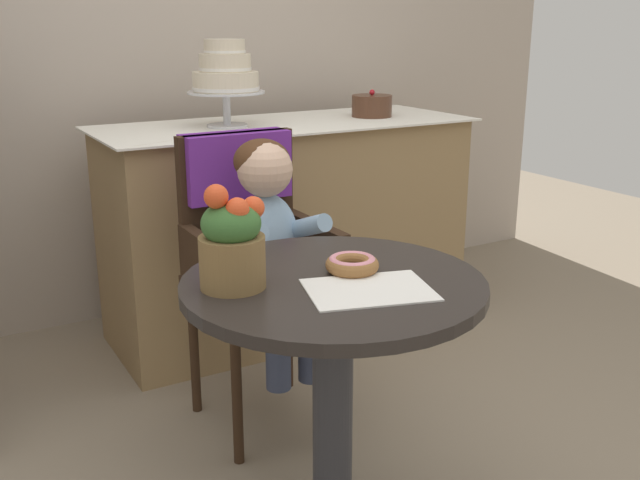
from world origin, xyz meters
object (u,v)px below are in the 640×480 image
Objects in this scene: round_layer_cake at (372,106)px; wicker_chair at (249,232)px; cafe_table at (333,361)px; tiered_cake_stand at (225,74)px; seated_child at (270,232)px; donut_front at (352,264)px; flower_vase at (232,242)px.

wicker_chair is at bearing -146.33° from round_layer_cake.
wicker_chair is at bearing 81.35° from cafe_table.
tiered_cake_stand is at bearing 178.54° from round_layer_cake.
cafe_table is at bearing -101.01° from seated_child.
tiered_cake_stand is (0.22, 1.28, 0.36)m from donut_front.
cafe_table is at bearing -102.55° from tiered_cake_stand.
round_layer_cake is at bearing 45.70° from flower_vase.
wicker_chair is 0.75m from flower_vase.
wicker_chair is at bearing 86.41° from donut_front.
seated_child is 0.54m from donut_front.
tiered_cake_stand is at bearing 76.30° from seated_child.
wicker_chair is 1.31× the size of seated_child.
tiered_cake_stand is (0.18, 0.58, 0.46)m from wicker_chair.
tiered_cake_stand reaches higher than round_layer_cake.
cafe_table is 1.66m from round_layer_cake.
flower_vase is 1.36m from tiered_cake_stand.
flower_vase reaches higher than cafe_table.
wicker_chair is at bearing -107.16° from tiered_cake_stand.
seated_child is 4.17× the size of round_layer_cake.
tiered_cake_stand is (0.29, 1.30, 0.59)m from cafe_table.
wicker_chair is at bearing 90.00° from seated_child.
cafe_table is 0.24m from donut_front.
tiered_cake_stand is 0.69m from round_layer_cake.
seated_child is at bearing 55.85° from flower_vase.
wicker_chair reaches higher than cafe_table.
wicker_chair reaches higher than donut_front.
seated_child is (0.00, -0.16, 0.04)m from wicker_chair.
flower_vase is at bearing -119.83° from wicker_chair.
round_layer_cake is at bearing -1.46° from tiered_cake_stand.
donut_front is 1.35m from tiered_cake_stand.
tiered_cake_stand is at bearing 80.07° from donut_front.
cafe_table is 0.99× the size of seated_child.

